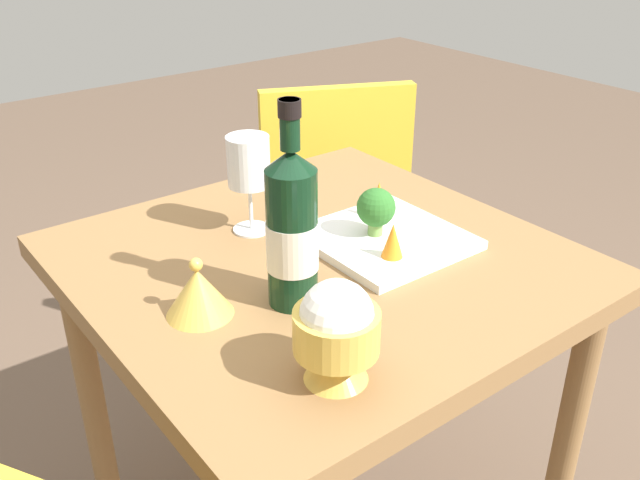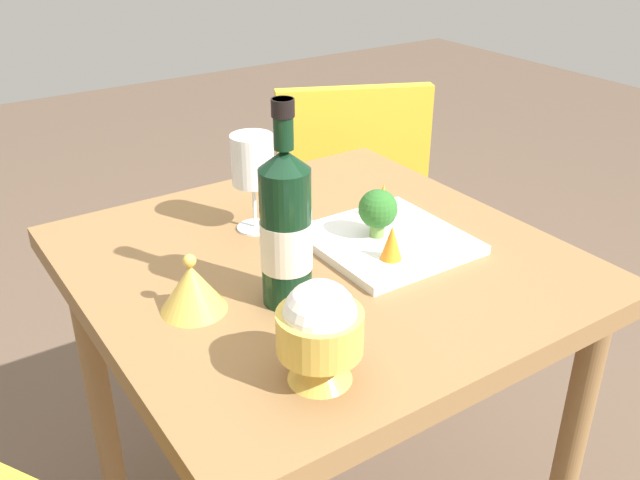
% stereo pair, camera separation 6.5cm
% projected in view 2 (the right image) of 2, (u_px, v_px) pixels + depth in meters
% --- Properties ---
extents(dining_table, '(0.78, 0.78, 0.74)m').
position_uv_depth(dining_table, '(320.00, 307.00, 1.24)').
color(dining_table, olive).
rests_on(dining_table, ground_plane).
extents(chair_by_wall, '(0.53, 0.53, 0.85)m').
position_uv_depth(chair_by_wall, '(347.00, 193.00, 1.95)').
color(chair_by_wall, gold).
rests_on(chair_by_wall, ground_plane).
extents(wine_bottle, '(0.08, 0.08, 0.31)m').
position_uv_depth(wine_bottle, '(286.00, 228.00, 1.01)').
color(wine_bottle, black).
rests_on(wine_bottle, dining_table).
extents(wine_glass, '(0.08, 0.08, 0.18)m').
position_uv_depth(wine_glass, '(253.00, 162.00, 1.22)').
color(wine_glass, white).
rests_on(wine_glass, dining_table).
extents(rice_bowl, '(0.11, 0.11, 0.14)m').
position_uv_depth(rice_bowl, '(320.00, 331.00, 0.86)').
color(rice_bowl, gold).
rests_on(rice_bowl, dining_table).
extents(rice_bowl_lid, '(0.10, 0.10, 0.09)m').
position_uv_depth(rice_bowl_lid, '(192.00, 288.00, 1.02)').
color(rice_bowl_lid, gold).
rests_on(rice_bowl_lid, dining_table).
extents(serving_plate, '(0.25, 0.25, 0.02)m').
position_uv_depth(serving_plate, '(387.00, 241.00, 1.22)').
color(serving_plate, white).
rests_on(serving_plate, dining_table).
extents(broccoli_floret, '(0.07, 0.07, 0.09)m').
position_uv_depth(broccoli_floret, '(378.00, 210.00, 1.20)').
color(broccoli_floret, '#729E4C').
rests_on(broccoli_floret, serving_plate).
extents(carrot_garnish_left, '(0.03, 0.03, 0.07)m').
position_uv_depth(carrot_garnish_left, '(383.00, 201.00, 1.27)').
color(carrot_garnish_left, orange).
rests_on(carrot_garnish_left, serving_plate).
extents(carrot_garnish_right, '(0.04, 0.04, 0.06)m').
position_uv_depth(carrot_garnish_right, '(392.00, 242.00, 1.13)').
color(carrot_garnish_right, orange).
rests_on(carrot_garnish_right, serving_plate).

